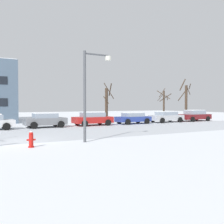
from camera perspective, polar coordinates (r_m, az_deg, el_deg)
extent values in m
plane|color=white|center=(16.00, -20.94, -6.29)|extent=(120.00, 120.00, 0.00)
cube|color=#B7BCC4|center=(19.29, -22.23, -4.96)|extent=(80.00, 8.67, 0.00)
cylinder|color=red|center=(13.73, -17.63, -7.44)|extent=(0.30, 0.30, 0.06)
cylinder|color=red|center=(13.68, -17.65, -6.07)|extent=(0.22, 0.22, 0.60)
sphere|color=red|center=(13.64, -17.66, -4.63)|extent=(0.21, 0.21, 0.21)
cylinder|color=red|center=(13.65, -18.31, -5.97)|extent=(0.12, 0.09, 0.09)
cylinder|color=red|center=(13.71, -16.99, -5.92)|extent=(0.12, 0.09, 0.09)
sphere|color=white|center=(13.63, -17.66, -4.40)|extent=(0.15, 0.15, 0.15)
cylinder|color=#4C4F54|center=(14.84, -6.14, 3.43)|extent=(0.16, 0.16, 5.29)
cylinder|color=#4C4F54|center=(15.43, -3.46, 12.71)|extent=(1.54, 0.10, 0.10)
cylinder|color=silver|center=(15.73, -0.86, 11.94)|extent=(0.36, 0.36, 0.25)
cylinder|color=black|center=(25.25, -23.01, -2.70)|extent=(0.64, 0.23, 0.64)
cylinder|color=black|center=(23.50, -22.53, -3.01)|extent=(0.64, 0.23, 0.64)
cube|color=slate|center=(25.12, -14.73, -2.02)|extent=(3.90, 1.89, 0.65)
cube|color=#8C99A8|center=(25.10, -14.73, -0.79)|extent=(2.16, 1.71, 0.43)
cube|color=white|center=(25.09, -14.74, -0.24)|extent=(1.96, 1.58, 0.06)
cylinder|color=black|center=(26.38, -12.59, -2.43)|extent=(0.64, 0.23, 0.64)
cylinder|color=black|center=(24.60, -11.34, -2.71)|extent=(0.64, 0.23, 0.64)
cylinder|color=black|center=(25.77, -17.95, -2.57)|extent=(0.64, 0.23, 0.64)
cylinder|color=black|center=(23.95, -17.07, -2.87)|extent=(0.64, 0.23, 0.64)
cube|color=red|center=(26.75, -4.36, -1.76)|extent=(4.08, 1.95, 0.64)
cube|color=#8C99A8|center=(26.73, -4.36, -0.59)|extent=(2.26, 1.77, 0.46)
cube|color=white|center=(26.72, -4.36, -0.03)|extent=(2.05, 1.63, 0.06)
cylinder|color=black|center=(28.20, -2.76, -2.13)|extent=(0.64, 0.23, 0.64)
cylinder|color=black|center=(26.51, -0.90, -2.37)|extent=(0.64, 0.23, 0.64)
cylinder|color=black|center=(27.13, -7.74, -2.29)|extent=(0.64, 0.23, 0.64)
cylinder|color=black|center=(25.36, -6.14, -2.56)|extent=(0.64, 0.23, 0.64)
cube|color=#283D93|center=(29.02, 4.73, -1.57)|extent=(3.99, 1.81, 0.56)
cube|color=#8C99A8|center=(28.99, 4.73, -0.61)|extent=(2.21, 1.64, 0.41)
cube|color=white|center=(28.98, 4.73, -0.14)|extent=(2.01, 1.51, 0.06)
cylinder|color=black|center=(30.49, 5.79, -1.85)|extent=(0.64, 0.23, 0.64)
cylinder|color=black|center=(29.06, 7.81, -2.03)|extent=(0.64, 0.23, 0.64)
cylinder|color=black|center=(29.09, 1.64, -2.01)|extent=(0.64, 0.23, 0.64)
cylinder|color=black|center=(27.58, 3.54, -2.21)|extent=(0.64, 0.23, 0.64)
cube|color=silver|center=(32.07, 12.06, -1.24)|extent=(4.37, 1.82, 0.62)
cube|color=#8C99A8|center=(32.05, 12.06, -0.32)|extent=(2.41, 1.65, 0.42)
cube|color=white|center=(32.05, 12.07, 0.10)|extent=(2.19, 1.52, 0.06)
cylinder|color=black|center=(33.69, 12.85, -1.55)|extent=(0.64, 0.23, 0.64)
cylinder|color=black|center=(32.39, 14.97, -1.69)|extent=(0.64, 0.23, 0.64)
cylinder|color=black|center=(31.87, 9.09, -1.71)|extent=(0.64, 0.23, 0.64)
cylinder|color=black|center=(30.49, 11.18, -1.87)|extent=(0.64, 0.23, 0.64)
cube|color=maroon|center=(35.57, 18.02, -0.99)|extent=(4.39, 1.94, 0.64)
cube|color=#8C99A8|center=(35.55, 18.03, -0.06)|extent=(2.43, 1.76, 0.52)
cube|color=white|center=(35.54, 18.03, 0.41)|extent=(2.21, 1.63, 0.06)
cylinder|color=black|center=(37.27, 18.41, -1.29)|extent=(0.64, 0.23, 0.64)
cylinder|color=black|center=(36.02, 20.66, -1.41)|extent=(0.64, 0.23, 0.64)
cylinder|color=black|center=(35.23, 15.31, -1.43)|extent=(0.64, 0.23, 0.64)
cylinder|color=black|center=(33.90, 17.58, -1.57)|extent=(0.64, 0.23, 0.64)
cylinder|color=#423326|center=(34.87, 11.52, 1.37)|extent=(0.24, 0.24, 4.05)
cylinder|color=#423326|center=(35.29, 11.17, 4.27)|extent=(0.94, 0.22, 1.29)
cylinder|color=#423326|center=(34.83, 12.23, 3.12)|extent=(0.72, 0.69, 0.63)
cylinder|color=#423326|center=(34.03, 11.43, 3.79)|extent=(1.35, 1.29, 1.19)
cylinder|color=#423326|center=(35.31, 10.90, 3.34)|extent=(1.19, 0.12, 1.12)
cylinder|color=#423326|center=(35.67, 11.87, 3.19)|extent=(1.04, 1.43, 1.13)
cylinder|color=#423326|center=(37.74, 16.25, 2.02)|extent=(0.36, 0.36, 4.93)
cylinder|color=#423326|center=(37.56, 16.72, 4.65)|extent=(0.85, 0.20, 1.24)
cylinder|color=#423326|center=(37.92, 17.02, 5.50)|extent=(0.70, 0.94, 0.74)
cylinder|color=#423326|center=(38.28, 15.38, 3.56)|extent=(1.64, 0.24, 1.57)
cylinder|color=#423326|center=(38.21, 15.52, 5.93)|extent=(1.36, 0.39, 1.74)
cylinder|color=#423326|center=(29.96, -1.25, 1.42)|extent=(0.35, 0.35, 4.12)
cylinder|color=#423326|center=(30.14, -0.40, 5.03)|extent=(0.32, 1.03, 1.44)
cylinder|color=#423326|center=(29.44, -0.70, 4.73)|extent=(1.33, 0.10, 1.85)
cylinder|color=#423326|center=(29.65, -1.33, 2.70)|extent=(0.63, 0.48, 0.95)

